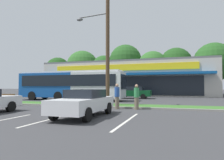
{
  "coord_description": "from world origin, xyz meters",
  "views": [
    {
      "loc": [
        8.07,
        -0.95,
        1.52
      ],
      "look_at": [
        2.03,
        18.1,
        2.19
      ],
      "focal_mm": 32.13,
      "sensor_mm": 36.0,
      "label": 1
    }
  ],
  "objects": [
    {
      "name": "tree_right",
      "position": [
        8.25,
        46.04,
        6.69
      ],
      "size": [
        7.13,
        7.13,
        10.27
      ],
      "color": "#473323",
      "rests_on": "ground_plane"
    },
    {
      "name": "grass_median",
      "position": [
        0.0,
        14.0,
        0.06
      ],
      "size": [
        56.0,
        2.2,
        0.12
      ],
      "primitive_type": "cube",
      "color": "#386B28",
      "rests_on": "ground_plane"
    },
    {
      "name": "parking_stripe_3",
      "position": [
        2.49,
        7.43,
        0.0
      ],
      "size": [
        0.12,
        4.8,
        0.01
      ],
      "primitive_type": "cube",
      "color": "silver",
      "rests_on": "ground_plane"
    },
    {
      "name": "parking_stripe_4",
      "position": [
        6.0,
        7.81,
        0.0
      ],
      "size": [
        0.12,
        4.8,
        0.01
      ],
      "primitive_type": "cube",
      "color": "silver",
      "rests_on": "ground_plane"
    },
    {
      "name": "pedestrian_near_bench",
      "position": [
        4.25,
        12.25,
        0.87
      ],
      "size": [
        0.35,
        0.35,
        1.73
      ],
      "rotation": [
        0.0,
        0.0,
        1.46
      ],
      "color": "#726651",
      "rests_on": "ground_plane"
    },
    {
      "name": "tree_left",
      "position": [
        -15.22,
        46.73,
        6.82
      ],
      "size": [
        8.34,
        8.34,
        10.99
      ],
      "color": "#473323",
      "rests_on": "ground_plane"
    },
    {
      "name": "tree_mid",
      "position": [
        -3.61,
        46.87,
        7.91
      ],
      "size": [
        7.91,
        7.91,
        11.88
      ],
      "color": "#473323",
      "rests_on": "ground_plane"
    },
    {
      "name": "tree_far_right",
      "position": [
        15.37,
        42.91,
        6.41
      ],
      "size": [
        7.7,
        7.7,
        10.27
      ],
      "color": "#473323",
      "rests_on": "ground_plane"
    },
    {
      "name": "tree_mid_right",
      "position": [
        3.17,
        45.2,
        6.26
      ],
      "size": [
        6.75,
        6.75,
        9.64
      ],
      "color": "#473323",
      "rests_on": "ground_plane"
    },
    {
      "name": "city_bus",
      "position": [
        -3.1,
        19.09,
        1.77
      ],
      "size": [
        12.16,
        2.83,
        3.25
      ],
      "rotation": [
        0.0,
        0.0,
        0.02
      ],
      "color": "#144793",
      "rests_on": "ground_plane"
    },
    {
      "name": "curb_lip",
      "position": [
        0.0,
        12.78,
        0.06
      ],
      "size": [
        56.0,
        0.24,
        0.12
      ],
      "primitive_type": "cube",
      "color": "gray",
      "rests_on": "ground_plane"
    },
    {
      "name": "storefront_building",
      "position": [
        -0.29,
        36.14,
        2.96
      ],
      "size": [
        29.17,
        13.63,
        5.92
      ],
      "color": "#BCB7AD",
      "rests_on": "ground_plane"
    },
    {
      "name": "pedestrian_mid",
      "position": [
        5.58,
        12.34,
        0.84
      ],
      "size": [
        0.34,
        0.34,
        1.68
      ],
      "rotation": [
        0.0,
        0.0,
        5.5
      ],
      "color": "#726651",
      "rests_on": "ground_plane"
    },
    {
      "name": "bus_stop_bench",
      "position": [
        -4.84,
        11.93,
        0.5
      ],
      "size": [
        1.6,
        0.45,
        0.95
      ],
      "rotation": [
        0.0,
        0.0,
        3.14
      ],
      "color": "brown",
      "rests_on": "ground_plane"
    },
    {
      "name": "car_2",
      "position": [
        2.89,
        24.67,
        0.79
      ],
      "size": [
        4.54,
        2.01,
        1.55
      ],
      "rotation": [
        0.0,
        0.0,
        3.14
      ],
      "color": "#0C3F1E",
      "rests_on": "ground_plane"
    },
    {
      "name": "tree_mid_left",
      "position": [
        -9.13,
        46.4,
        6.33
      ],
      "size": [
        6.13,
        6.13,
        9.41
      ],
      "color": "#473323",
      "rests_on": "ground_plane"
    },
    {
      "name": "car_1",
      "position": [
        3.63,
        8.39,
        0.72
      ],
      "size": [
        1.86,
        4.54,
        1.38
      ],
      "rotation": [
        0.0,
        0.0,
        -1.57
      ],
      "color": "silver",
      "rests_on": "ground_plane"
    },
    {
      "name": "tree_far_left",
      "position": [
        -21.94,
        45.69,
        6.08
      ],
      "size": [
        6.55,
        6.55,
        9.37
      ],
      "color": "#473323",
      "rests_on": "ground_plane"
    },
    {
      "name": "utility_pole",
      "position": [
        2.91,
        13.79,
        5.42
      ],
      "size": [
        3.08,
        2.4,
        10.14
      ],
      "color": "#4C3826",
      "rests_on": "ground_plane"
    }
  ]
}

